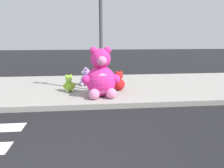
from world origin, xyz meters
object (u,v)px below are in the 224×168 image
at_px(sign_pole, 101,37).
at_px(plush_pink_large, 101,77).
at_px(plush_red, 119,82).
at_px(plush_lavender, 86,78).
at_px(plush_lime, 69,85).

xyz_separation_m(sign_pole, plush_pink_large, (-0.04, -0.59, -1.12)).
bearing_deg(plush_red, plush_lavender, 141.29).
distance_m(plush_pink_large, plush_lime, 1.24).
bearing_deg(plush_lime, plush_pink_large, -33.99).
distance_m(plush_red, plush_lime, 1.60).
relative_size(sign_pole, plush_lavender, 4.96).
bearing_deg(plush_pink_large, plush_lavender, 106.83).
distance_m(plush_pink_large, plush_red, 0.97).
bearing_deg(plush_red, plush_pink_large, -132.26).
xyz_separation_m(sign_pole, plush_red, (0.57, 0.08, -1.44)).
xyz_separation_m(plush_pink_large, plush_lavender, (-0.47, 1.54, -0.32)).
distance_m(sign_pole, plush_pink_large, 1.27).
xyz_separation_m(plush_lavender, plush_red, (1.08, -0.87, -0.00)).
height_order(plush_lavender, plush_lime, plush_lavender).
bearing_deg(sign_pole, plush_lime, 176.09).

